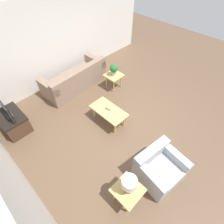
{
  "coord_description": "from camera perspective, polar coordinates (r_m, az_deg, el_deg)",
  "views": [
    {
      "loc": [
        -1.98,
        2.75,
        3.91
      ],
      "look_at": [
        0.18,
        0.55,
        0.55
      ],
      "focal_mm": 28.0,
      "sensor_mm": 36.0,
      "label": 1
    }
  ],
  "objects": [
    {
      "name": "table_lamp",
      "position": [
        3.34,
        5.57,
        -22.36
      ],
      "size": [
        0.28,
        0.28,
        0.45
      ],
      "color": "#333333",
      "rests_on": "side_table_lamp"
    },
    {
      "name": "remote_control",
      "position": [
        4.77,
        -1.5,
        1.01
      ],
      "size": [
        0.16,
        0.06,
        0.02
      ],
      "color": "#4C4C51",
      "rests_on": "coffee_table"
    },
    {
      "name": "armchair",
      "position": [
        4.12,
        15.04,
        -17.14
      ],
      "size": [
        0.94,
        1.02,
        0.72
      ],
      "rotation": [
        0.0,
        0.0,
        -1.7
      ],
      "color": "#A8ADB2",
      "rests_on": "ground_plane"
    },
    {
      "name": "tv_stand_chest",
      "position": [
        5.41,
        -29.6,
        -2.68
      ],
      "size": [
        0.9,
        0.6,
        0.53
      ],
      "color": "#4C3323",
      "rests_on": "ground_plane"
    },
    {
      "name": "coffee_table",
      "position": [
        4.79,
        -1.13,
        0.16
      ],
      "size": [
        1.04,
        0.54,
        0.44
      ],
      "color": "tan",
      "rests_on": "ground_plane"
    },
    {
      "name": "side_table_plant",
      "position": [
        5.94,
        0.57,
        11.45
      ],
      "size": [
        0.53,
        0.53,
        0.5
      ],
      "color": "tan",
      "rests_on": "ground_plane"
    },
    {
      "name": "wall_right",
      "position": [
        6.29,
        -16.56,
        21.6
      ],
      "size": [
        0.12,
        7.2,
        2.7
      ],
      "color": "white",
      "rests_on": "ground_plane"
    },
    {
      "name": "side_table_lamp",
      "position": [
        3.68,
        5.12,
        -24.35
      ],
      "size": [
        0.53,
        0.53,
        0.5
      ],
      "color": "tan",
      "rests_on": "ground_plane"
    },
    {
      "name": "ground_plane",
      "position": [
        5.18,
        5.71,
        -1.97
      ],
      "size": [
        14.0,
        14.0,
        0.0
      ],
      "primitive_type": "plane",
      "color": "brown"
    },
    {
      "name": "potted_plant",
      "position": [
        5.77,
        0.59,
        13.86
      ],
      "size": [
        0.27,
        0.27,
        0.38
      ],
      "color": "#B2ADA3",
      "rests_on": "side_table_plant"
    },
    {
      "name": "wall_back",
      "position": [
        3.25,
        -31.33,
        -15.53
      ],
      "size": [
        7.2,
        0.12,
        2.7
      ],
      "color": "white",
      "rests_on": "ground_plane"
    },
    {
      "name": "sofa",
      "position": [
        6.14,
        -11.82,
        10.34
      ],
      "size": [
        1.01,
        2.24,
        0.82
      ],
      "rotation": [
        0.0,
        0.0,
        1.63
      ],
      "color": "gray",
      "rests_on": "ground_plane"
    },
    {
      "name": "television",
      "position": [
        5.09,
        -31.64,
        0.84
      ],
      "size": [
        0.82,
        0.16,
        0.5
      ],
      "color": "#2D2D2D",
      "rests_on": "tv_stand_chest"
    }
  ]
}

